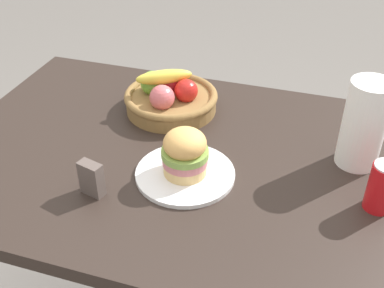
{
  "coord_description": "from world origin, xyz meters",
  "views": [
    {
      "loc": [
        0.31,
        -1.01,
        1.54
      ],
      "look_at": [
        -0.0,
        -0.03,
        0.81
      ],
      "focal_mm": 45.12,
      "sensor_mm": 36.0,
      "label": 1
    }
  ],
  "objects": [
    {
      "name": "plate",
      "position": [
        -0.0,
        -0.09,
        0.76
      ],
      "size": [
        0.26,
        0.26,
        0.01
      ],
      "primitive_type": "cylinder",
      "color": "white",
      "rests_on": "dining_table"
    },
    {
      "name": "napkin_holder",
      "position": [
        -0.2,
        -0.22,
        0.8
      ],
      "size": [
        0.07,
        0.04,
        0.09
      ],
      "primitive_type": "cube",
      "rotation": [
        0.0,
        0.0,
        -0.26
      ],
      "color": "#594C47",
      "rests_on": "dining_table"
    },
    {
      "name": "dining_table",
      "position": [
        0.0,
        0.0,
        0.65
      ],
      "size": [
        1.4,
        0.9,
        0.75
      ],
      "color": "#2D231E",
      "rests_on": "ground_plane"
    },
    {
      "name": "sandwich",
      "position": [
        -0.0,
        -0.09,
        0.82
      ],
      "size": [
        0.12,
        0.12,
        0.13
      ],
      "color": "#E5BC75",
      "rests_on": "plate"
    },
    {
      "name": "paper_towel_roll",
      "position": [
        0.42,
        0.11,
        0.87
      ],
      "size": [
        0.11,
        0.11,
        0.24
      ],
      "primitive_type": "cylinder",
      "color": "white",
      "rests_on": "dining_table"
    },
    {
      "name": "soda_can",
      "position": [
        0.47,
        -0.06,
        0.81
      ],
      "size": [
        0.07,
        0.07,
        0.13
      ],
      "color": "red",
      "rests_on": "dining_table"
    },
    {
      "name": "fruit_basket",
      "position": [
        -0.15,
        0.21,
        0.8
      ],
      "size": [
        0.29,
        0.29,
        0.14
      ],
      "color": "olive",
      "rests_on": "dining_table"
    }
  ]
}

